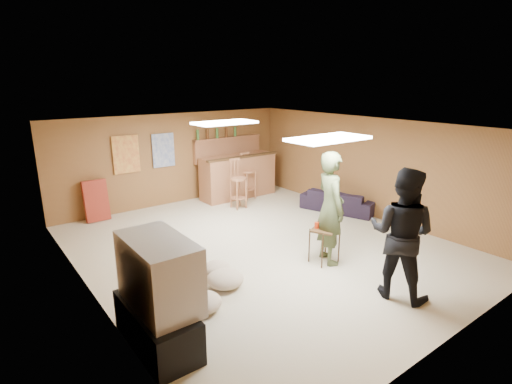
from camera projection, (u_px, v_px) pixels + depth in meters
ground at (263, 246)px, 7.39m from camera, size 7.00×7.00×0.00m
ceiling at (263, 127)px, 6.79m from camera, size 6.00×7.00×0.02m
wall_back at (175, 159)px, 9.77m from camera, size 6.00×0.02×2.20m
wall_front at (458, 256)px, 4.40m from camera, size 6.00×0.02×2.20m
wall_left at (87, 225)px, 5.34m from camera, size 0.02×7.00×2.20m
wall_right at (369, 167)px, 8.83m from camera, size 0.02×7.00×2.20m
tv_stand at (157, 326)px, 4.59m from camera, size 0.55×1.30×0.50m
dvd_box at (175, 326)px, 4.74m from camera, size 0.35×0.50×0.08m
tv_body at (159, 273)px, 4.45m from camera, size 0.60×1.10×0.80m
tv_screen at (184, 265)px, 4.63m from camera, size 0.02×0.95×0.65m
bar_counter at (238, 176)px, 10.37m from camera, size 2.00×0.60×1.10m
bar_lip at (243, 157)px, 10.03m from camera, size 2.10×0.12×0.05m
bar_shelf at (228, 138)px, 10.46m from camera, size 2.00×0.18×0.05m
bar_backing at (228, 149)px, 10.55m from camera, size 2.00×0.14×0.60m
poster_left at (126, 154)px, 8.97m from camera, size 0.60×0.03×0.85m
poster_right at (163, 150)px, 9.50m from camera, size 0.55×0.03×0.80m
folding_chair_stack at (96, 201)px, 8.63m from camera, size 0.50×0.26×0.91m
ceiling_panel_front at (328, 139)px, 5.64m from camera, size 1.20×0.60×0.04m
ceiling_panel_back at (225, 123)px, 7.71m from camera, size 1.20×0.60×0.04m
person_olive at (330, 208)px, 6.55m from camera, size 0.67×0.80×1.89m
person_black at (401, 234)px, 5.48m from camera, size 0.95×1.08×1.86m
sofa at (339, 201)px, 9.32m from camera, size 1.20×1.83×0.50m
tray_table at (324, 245)px, 6.68m from camera, size 0.58×0.54×0.61m
cup_red_near at (317, 225)px, 6.57m from camera, size 0.10×0.10×0.10m
cup_red_far at (333, 226)px, 6.55m from camera, size 0.10×0.10×0.11m
cup_blue at (325, 221)px, 6.74m from camera, size 0.11×0.11×0.11m
bar_stool_left at (238, 184)px, 9.42m from camera, size 0.42×0.42×1.21m
bar_stool_right at (248, 178)px, 10.22m from camera, size 0.38×0.38×1.06m
cushion_near_tv at (225, 279)px, 5.92m from camera, size 0.72×0.72×0.25m
cushion_mid at (217, 268)px, 6.31m from camera, size 0.49×0.49×0.20m
cushion_far at (202, 302)px, 5.31m from camera, size 0.59×0.59×0.23m
bottle_row at (217, 133)px, 10.20m from camera, size 1.20×0.08×0.26m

